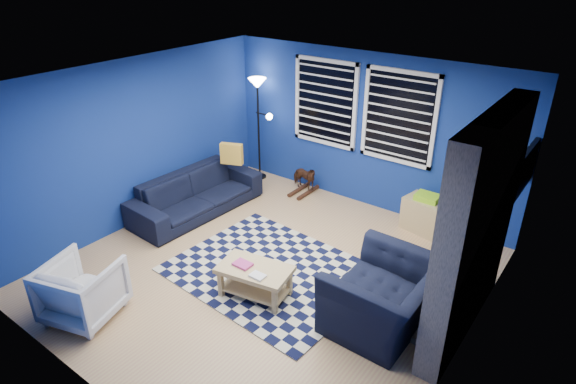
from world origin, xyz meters
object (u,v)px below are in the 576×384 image
object	(u,v)px
armchair_bent	(83,290)
coffee_table	(255,276)
floor_lamp	(258,98)
cabinet	(425,214)
armchair_big	(383,296)
sofa	(196,194)
rocking_horse	(304,177)
tv	(524,171)

from	to	relation	value
armchair_bent	coffee_table	xyz separation A→B (m)	(1.35, 1.43, -0.05)
armchair_bent	floor_lamp	distance (m)	4.40
cabinet	floor_lamp	size ratio (longest dim) A/B	0.36
armchair_big	armchair_bent	xyz separation A→B (m)	(-2.83, -1.89, -0.04)
armchair_big	coffee_table	world-z (taller)	armchair_big
coffee_table	armchair_bent	bearing A→B (deg)	-133.39
sofa	rocking_horse	world-z (taller)	sofa
tv	armchair_big	bearing A→B (deg)	-111.28
armchair_bent	rocking_horse	xyz separation A→B (m)	(0.20, 4.12, -0.06)
rocking_horse	floor_lamp	bearing A→B (deg)	90.34
cabinet	tv	bearing A→B (deg)	-0.53
armchair_bent	rocking_horse	bearing A→B (deg)	-109.56
sofa	floor_lamp	bearing A→B (deg)	3.94
rocking_horse	cabinet	world-z (taller)	cabinet
coffee_table	floor_lamp	xyz separation A→B (m)	(-2.17, 2.73, 1.23)
coffee_table	cabinet	distance (m)	2.93
armchair_big	coffee_table	distance (m)	1.55
coffee_table	sofa	bearing A→B (deg)	153.01
armchair_big	armchair_bent	world-z (taller)	armchair_big
coffee_table	tv	bearing A→B (deg)	47.71
cabinet	coffee_table	bearing A→B (deg)	-99.78
sofa	armchair_bent	world-z (taller)	armchair_bent
armchair_bent	floor_lamp	world-z (taller)	floor_lamp
tv	rocking_horse	bearing A→B (deg)	176.59
armchair_bent	coffee_table	world-z (taller)	armchair_bent
floor_lamp	tv	bearing A→B (deg)	-3.18
sofa	floor_lamp	world-z (taller)	floor_lamp
coffee_table	floor_lamp	bearing A→B (deg)	128.44
tv	floor_lamp	bearing A→B (deg)	176.82
armchair_big	cabinet	bearing A→B (deg)	-168.73
armchair_bent	rocking_horse	world-z (taller)	armchair_bent
armchair_bent	rocking_horse	size ratio (longest dim) A/B	1.48
armchair_big	cabinet	world-z (taller)	armchair_big
coffee_table	cabinet	bearing A→B (deg)	69.19
tv	armchair_bent	distance (m)	5.43
armchair_big	floor_lamp	size ratio (longest dim) A/B	0.65
sofa	floor_lamp	size ratio (longest dim) A/B	1.18
sofa	armchair_big	bearing A→B (deg)	-96.70
armchair_big	floor_lamp	bearing A→B (deg)	-121.45
armchair_bent	cabinet	size ratio (longest dim) A/B	1.15
tv	coffee_table	distance (m)	3.54
armchair_bent	cabinet	xyz separation A→B (m)	(2.39, 4.17, -0.09)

